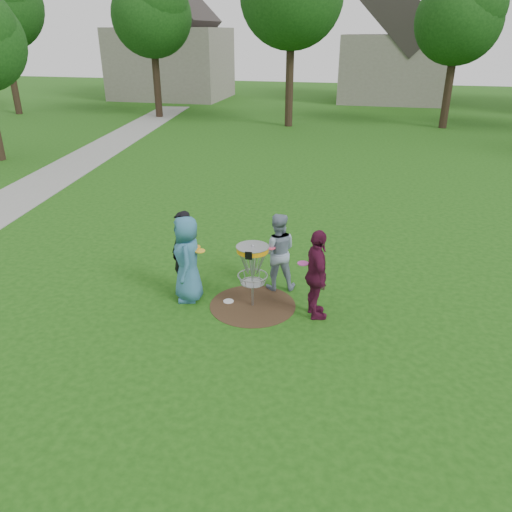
% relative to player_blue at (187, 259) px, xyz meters
% --- Properties ---
extents(ground, '(100.00, 100.00, 0.00)m').
position_rel_player_blue_xyz_m(ground, '(1.39, 0.02, -0.93)').
color(ground, '#19470F').
rests_on(ground, ground).
extents(dirt_patch, '(1.80, 1.80, 0.01)m').
position_rel_player_blue_xyz_m(dirt_patch, '(1.39, 0.02, -0.92)').
color(dirt_patch, '#47331E').
rests_on(dirt_patch, ground).
extents(concrete_path, '(7.75, 39.92, 0.02)m').
position_rel_player_blue_xyz_m(concrete_path, '(-8.61, 8.02, -0.92)').
color(concrete_path, '#9E9E99').
rests_on(concrete_path, ground).
extents(player_blue, '(0.86, 1.05, 1.86)m').
position_rel_player_blue_xyz_m(player_blue, '(0.00, 0.00, 0.00)').
color(player_blue, teal).
rests_on(player_blue, ground).
extents(player_black, '(0.82, 0.78, 1.89)m').
position_rel_player_blue_xyz_m(player_black, '(-0.14, 0.15, 0.02)').
color(player_black, black).
rests_on(player_black, ground).
extents(player_grey, '(0.98, 0.84, 1.74)m').
position_rel_player_blue_xyz_m(player_grey, '(1.72, 0.92, -0.06)').
color(player_grey, '#7F8FA4').
rests_on(player_grey, ground).
extents(player_maroon, '(0.79, 1.17, 1.84)m').
position_rel_player_blue_xyz_m(player_maroon, '(2.70, -0.11, -0.01)').
color(player_maroon, '#52122F').
rests_on(player_maroon, ground).
extents(disc_on_grass, '(0.22, 0.22, 0.02)m').
position_rel_player_blue_xyz_m(disc_on_grass, '(0.85, 0.05, -0.92)').
color(disc_on_grass, silver).
rests_on(disc_on_grass, ground).
extents(disc_golf_basket, '(0.66, 0.67, 1.38)m').
position_rel_player_blue_xyz_m(disc_golf_basket, '(1.39, 0.02, 0.09)').
color(disc_golf_basket, '#9EA0A5').
rests_on(disc_golf_basket, ground).
extents(held_discs, '(2.50, 0.96, 0.11)m').
position_rel_player_blue_xyz_m(held_discs, '(1.11, 0.18, 0.20)').
color(held_discs, yellow).
rests_on(held_discs, ground).
extents(tree_row, '(51.20, 17.42, 9.90)m').
position_rel_player_blue_xyz_m(tree_row, '(1.83, 20.69, 5.28)').
color(tree_row, '#38281C').
rests_on(tree_row, ground).
extents(house_row, '(44.50, 10.65, 11.62)m').
position_rel_player_blue_xyz_m(house_row, '(6.16, 33.08, 3.22)').
color(house_row, gray).
rests_on(house_row, ground).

